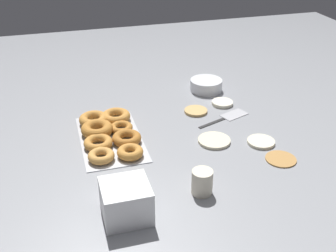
{
  "coord_description": "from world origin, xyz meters",
  "views": [
    {
      "loc": [
        1.26,
        -0.45,
        0.78
      ],
      "look_at": [
        -0.03,
        -0.08,
        0.04
      ],
      "focal_mm": 45.0,
      "sensor_mm": 36.0,
      "label": 1
    }
  ],
  "objects_px": {
    "pancake_2": "(222,103)",
    "spatula": "(229,116)",
    "pancake_0": "(214,141)",
    "pancake_1": "(196,111)",
    "paper_cup": "(202,182)",
    "batter_bowl": "(206,85)",
    "pancake_3": "(281,158)",
    "pancake_4": "(261,142)",
    "container_stack": "(126,201)",
    "donut_tray": "(108,133)"
  },
  "relations": [
    {
      "from": "pancake_2",
      "to": "spatula",
      "type": "distance_m",
      "value": 0.11
    },
    {
      "from": "pancake_0",
      "to": "pancake_1",
      "type": "relative_size",
      "value": 1.24
    },
    {
      "from": "paper_cup",
      "to": "pancake_1",
      "type": "bearing_deg",
      "value": 162.51
    },
    {
      "from": "pancake_0",
      "to": "spatula",
      "type": "distance_m",
      "value": 0.21
    },
    {
      "from": "batter_bowl",
      "to": "spatula",
      "type": "xyz_separation_m",
      "value": [
        0.27,
        -0.0,
        -0.02
      ]
    },
    {
      "from": "spatula",
      "to": "pancake_3",
      "type": "bearing_deg",
      "value": -103.51
    },
    {
      "from": "pancake_4",
      "to": "pancake_3",
      "type": "bearing_deg",
      "value": 7.37
    },
    {
      "from": "pancake_4",
      "to": "spatula",
      "type": "bearing_deg",
      "value": -172.91
    },
    {
      "from": "batter_bowl",
      "to": "container_stack",
      "type": "height_order",
      "value": "container_stack"
    },
    {
      "from": "pancake_2",
      "to": "donut_tray",
      "type": "relative_size",
      "value": 0.23
    },
    {
      "from": "pancake_1",
      "to": "spatula",
      "type": "xyz_separation_m",
      "value": [
        0.08,
        0.12,
        -0.0
      ]
    },
    {
      "from": "pancake_3",
      "to": "paper_cup",
      "type": "height_order",
      "value": "paper_cup"
    },
    {
      "from": "pancake_2",
      "to": "batter_bowl",
      "type": "bearing_deg",
      "value": -174.5
    },
    {
      "from": "pancake_1",
      "to": "paper_cup",
      "type": "distance_m",
      "value": 0.53
    },
    {
      "from": "pancake_1",
      "to": "pancake_3",
      "type": "relative_size",
      "value": 0.91
    },
    {
      "from": "pancake_2",
      "to": "paper_cup",
      "type": "relative_size",
      "value": 1.16
    },
    {
      "from": "donut_tray",
      "to": "paper_cup",
      "type": "bearing_deg",
      "value": 28.21
    },
    {
      "from": "batter_bowl",
      "to": "spatula",
      "type": "distance_m",
      "value": 0.27
    },
    {
      "from": "paper_cup",
      "to": "batter_bowl",
      "type": "bearing_deg",
      "value": 158.44
    },
    {
      "from": "paper_cup",
      "to": "pancake_4",
      "type": "bearing_deg",
      "value": 124.66
    },
    {
      "from": "paper_cup",
      "to": "donut_tray",
      "type": "bearing_deg",
      "value": -151.79
    },
    {
      "from": "batter_bowl",
      "to": "spatula",
      "type": "relative_size",
      "value": 0.61
    },
    {
      "from": "pancake_4",
      "to": "batter_bowl",
      "type": "height_order",
      "value": "batter_bowl"
    },
    {
      "from": "pancake_2",
      "to": "pancake_3",
      "type": "distance_m",
      "value": 0.45
    },
    {
      "from": "pancake_1",
      "to": "paper_cup",
      "type": "relative_size",
      "value": 1.22
    },
    {
      "from": "pancake_0",
      "to": "batter_bowl",
      "type": "relative_size",
      "value": 0.82
    },
    {
      "from": "pancake_3",
      "to": "pancake_4",
      "type": "xyz_separation_m",
      "value": [
        -0.12,
        -0.01,
        0.0
      ]
    },
    {
      "from": "pancake_1",
      "to": "pancake_2",
      "type": "height_order",
      "value": "pancake_2"
    },
    {
      "from": "donut_tray",
      "to": "paper_cup",
      "type": "xyz_separation_m",
      "value": [
        0.4,
        0.22,
        0.02
      ]
    },
    {
      "from": "pancake_4",
      "to": "paper_cup",
      "type": "height_order",
      "value": "paper_cup"
    },
    {
      "from": "pancake_3",
      "to": "pancake_4",
      "type": "height_order",
      "value": "pancake_4"
    },
    {
      "from": "pancake_2",
      "to": "container_stack",
      "type": "bearing_deg",
      "value": -42.17
    },
    {
      "from": "paper_cup",
      "to": "pancake_3",
      "type": "bearing_deg",
      "value": 106.43
    },
    {
      "from": "pancake_2",
      "to": "batter_bowl",
      "type": "relative_size",
      "value": 0.62
    },
    {
      "from": "pancake_4",
      "to": "spatula",
      "type": "xyz_separation_m",
      "value": [
        -0.22,
        -0.03,
        -0.0
      ]
    },
    {
      "from": "batter_bowl",
      "to": "container_stack",
      "type": "relative_size",
      "value": 1.1
    },
    {
      "from": "pancake_3",
      "to": "paper_cup",
      "type": "relative_size",
      "value": 1.34
    },
    {
      "from": "pancake_4",
      "to": "spatula",
      "type": "relative_size",
      "value": 0.42
    },
    {
      "from": "pancake_0",
      "to": "pancake_3",
      "type": "distance_m",
      "value": 0.24
    },
    {
      "from": "paper_cup",
      "to": "spatula",
      "type": "distance_m",
      "value": 0.51
    },
    {
      "from": "pancake_1",
      "to": "pancake_2",
      "type": "xyz_separation_m",
      "value": [
        -0.04,
        0.13,
        0.0
      ]
    },
    {
      "from": "pancake_4",
      "to": "batter_bowl",
      "type": "relative_size",
      "value": 0.69
    },
    {
      "from": "pancake_1",
      "to": "pancake_2",
      "type": "bearing_deg",
      "value": 105.36
    },
    {
      "from": "pancake_1",
      "to": "donut_tray",
      "type": "relative_size",
      "value": 0.25
    },
    {
      "from": "pancake_0",
      "to": "pancake_1",
      "type": "height_order",
      "value": "same"
    },
    {
      "from": "paper_cup",
      "to": "pancake_2",
      "type": "bearing_deg",
      "value": 151.73
    },
    {
      "from": "pancake_4",
      "to": "batter_bowl",
      "type": "distance_m",
      "value": 0.49
    },
    {
      "from": "pancake_0",
      "to": "donut_tray",
      "type": "distance_m",
      "value": 0.39
    },
    {
      "from": "donut_tray",
      "to": "paper_cup",
      "type": "height_order",
      "value": "paper_cup"
    },
    {
      "from": "pancake_0",
      "to": "pancake_1",
      "type": "bearing_deg",
      "value": 176.51
    }
  ]
}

